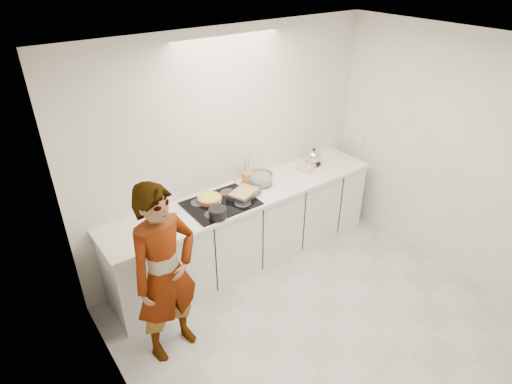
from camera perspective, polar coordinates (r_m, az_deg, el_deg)
floor at (r=4.45m, az=8.93°, el=-17.25°), size 3.60×3.20×0.00m
ceiling at (r=3.11m, az=12.83°, el=17.43°), size 3.60×3.20×0.00m
wall_back at (r=4.69m, az=-3.48°, el=5.54°), size 3.60×0.00×2.60m
wall_left at (r=2.84m, az=-16.84°, el=-14.78°), size 0.00×3.20×2.60m
wall_right at (r=4.96m, az=25.12°, el=3.96°), size 0.02×3.20×2.60m
base_cabinets at (r=4.89m, az=-1.12°, el=-4.98°), size 3.20×0.58×0.87m
countertop at (r=4.65m, az=-1.17°, el=-0.38°), size 3.24×0.64×0.04m
hob at (r=4.46m, az=-4.71°, el=-1.53°), size 0.72×0.54×0.01m
tart_dish at (r=4.49m, az=-6.21°, el=-0.86°), size 0.26×0.26×0.04m
saucepan at (r=4.20m, az=-5.11°, el=-2.79°), size 0.19×0.19×0.17m
baking_dish at (r=4.54m, az=-1.60°, el=-0.18°), size 0.39×0.35×0.06m
mixing_bowl at (r=4.79m, az=0.59°, el=1.70°), size 0.34×0.34×0.13m
tea_towel at (r=5.17m, az=6.70°, el=3.25°), size 0.27×0.23×0.04m
kettle at (r=5.27m, az=7.64°, el=4.59°), size 0.20×0.20×0.22m
utensil_crock at (r=4.78m, az=-1.21°, el=1.86°), size 0.14×0.14×0.15m
cook at (r=3.72m, az=-11.98°, el=-10.66°), size 0.68×0.51×1.71m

